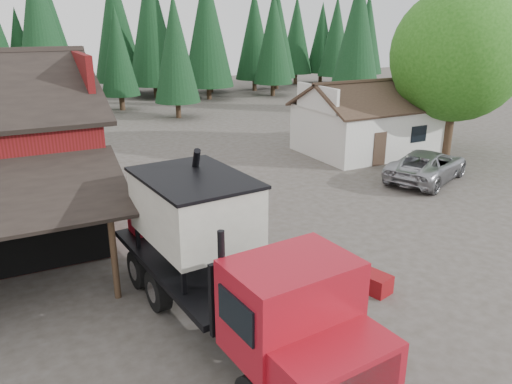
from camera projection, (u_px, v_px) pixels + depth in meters
name	position (u px, v px, depth m)	size (l,w,h in m)	color
ground	(306.00, 286.00, 16.20)	(120.00, 120.00, 0.00)	#433D34
farmhouse	(367.00, 126.00, 32.22)	(8.60, 6.42, 4.65)	silver
deciduous_tree	(458.00, 60.00, 30.03)	(8.00, 8.00, 10.20)	#382619
conifer_backdrop	(85.00, 104.00, 51.45)	(76.00, 16.00, 16.00)	#113319
near_pine_b	(175.00, 48.00, 42.06)	(3.96, 3.96, 10.40)	#382619
near_pine_c	(357.00, 35.00, 45.33)	(4.84, 4.84, 12.40)	#382619
near_pine_d	(41.00, 30.00, 40.58)	(5.28, 5.28, 13.40)	#382619
feed_truck	(226.00, 259.00, 13.20)	(3.74, 10.53, 4.66)	black
silver_car	(427.00, 165.00, 26.60)	(2.74, 5.95, 1.65)	#A1A2A8
equip_box	(373.00, 282.00, 15.81)	(0.70, 1.10, 0.60)	maroon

